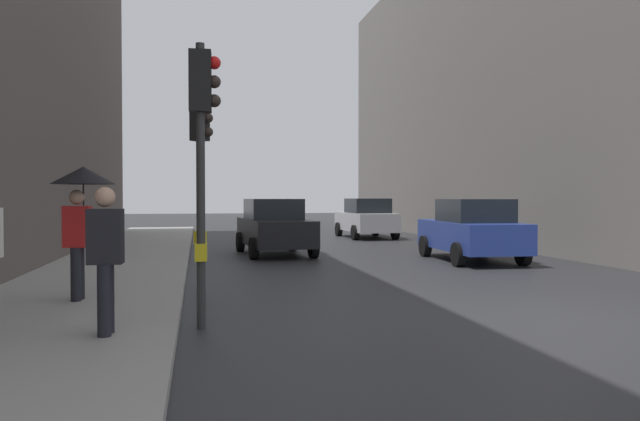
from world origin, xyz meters
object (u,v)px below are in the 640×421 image
object	(u,v)px
pedestrian_in_dark_coat	(106,254)
traffic_light_near_right	(201,154)
pedestrian_with_umbrella	(81,195)
car_silver_hatchback	(366,218)
car_blue_van	(472,230)
traffic_light_near_left	(202,132)
car_dark_suv	(274,227)

from	to	relation	value
pedestrian_in_dark_coat	traffic_light_near_right	bearing A→B (deg)	73.91
pedestrian_with_umbrella	pedestrian_in_dark_coat	xyz separation A→B (m)	(0.74, -2.62, -0.71)
traffic_light_near_right	car_silver_hatchback	xyz separation A→B (m)	(7.32, 14.24, -1.75)
car_blue_van	traffic_light_near_left	bearing A→B (deg)	-135.84
traffic_light_near_right	pedestrian_in_dark_coat	xyz separation A→B (m)	(-1.14, -3.96, -1.50)
car_blue_van	pedestrian_with_umbrella	size ratio (longest dim) A/B	2.01
traffic_light_near_right	traffic_light_near_left	distance (m)	3.09
traffic_light_near_left	car_silver_hatchback	distance (m)	18.90
traffic_light_near_right	car_blue_van	size ratio (longest dim) A/B	0.89
traffic_light_near_right	car_silver_hatchback	bearing A→B (deg)	62.81
traffic_light_near_right	pedestrian_with_umbrella	distance (m)	2.45
traffic_light_near_right	pedestrian_with_umbrella	bearing A→B (deg)	-144.38
traffic_light_near_left	car_silver_hatchback	bearing A→B (deg)	67.13
traffic_light_near_left	pedestrian_in_dark_coat	xyz separation A→B (m)	(-1.15, -0.87, -1.57)
traffic_light_near_left	car_dark_suv	bearing A→B (deg)	77.52
traffic_light_near_right	car_dark_suv	bearing A→B (deg)	72.51
car_dark_suv	pedestrian_with_umbrella	size ratio (longest dim) A/B	2.02
pedestrian_with_umbrella	traffic_light_near_left	bearing A→B (deg)	-42.70
car_blue_van	pedestrian_with_umbrella	distance (m)	11.02
car_blue_van	pedestrian_in_dark_coat	distance (m)	11.97
car_silver_hatchback	pedestrian_in_dark_coat	bearing A→B (deg)	-114.92
car_blue_van	car_silver_hatchback	xyz separation A→B (m)	(-0.24, 10.00, 0.00)
car_dark_suv	car_silver_hatchback	bearing A→B (deg)	54.07
car_dark_suv	pedestrian_in_dark_coat	distance (m)	11.82
car_dark_suv	car_blue_van	xyz separation A→B (m)	(5.24, -3.09, 0.00)
traffic_light_near_right	car_silver_hatchback	size ratio (longest dim) A/B	0.90
car_blue_van	pedestrian_with_umbrella	world-z (taller)	pedestrian_with_umbrella
traffic_light_near_left	car_silver_hatchback	size ratio (longest dim) A/B	0.92
car_blue_van	traffic_light_near_right	bearing A→B (deg)	-150.68
car_silver_hatchback	traffic_light_near_right	bearing A→B (deg)	-117.19
traffic_light_near_right	traffic_light_near_left	size ratio (longest dim) A/B	0.97
car_silver_hatchback	pedestrian_with_umbrella	size ratio (longest dim) A/B	1.98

